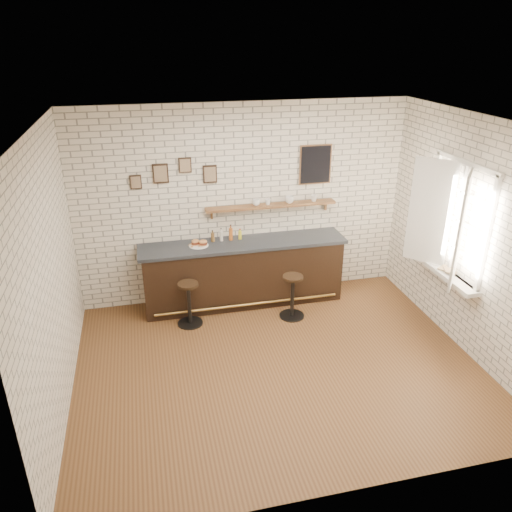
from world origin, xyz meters
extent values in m
plane|color=brown|center=(0.00, 0.00, 0.00)|extent=(5.00, 5.00, 0.00)
cube|color=black|center=(-0.08, 1.70, 0.48)|extent=(3.00, 0.58, 0.96)
cube|color=#2D333A|center=(-0.08, 1.70, 0.98)|extent=(3.10, 0.62, 0.05)
cylinder|color=olive|center=(-0.08, 1.38, 0.12)|extent=(2.79, 0.04, 0.04)
cylinder|color=white|center=(-0.74, 1.72, 1.02)|extent=(0.28, 0.28, 0.01)
cylinder|color=#C38744|center=(-0.70, 1.75, 1.02)|extent=(0.05, 0.05, 0.00)
cylinder|color=#C38744|center=(-0.72, 1.70, 1.02)|extent=(0.05, 0.05, 0.00)
cylinder|color=#C38744|center=(-0.85, 1.78, 1.02)|extent=(0.06, 0.06, 0.00)
cylinder|color=#C38744|center=(-0.71, 1.76, 1.02)|extent=(0.06, 0.06, 0.00)
cylinder|color=#C38744|center=(-0.85, 1.66, 1.02)|extent=(0.06, 0.06, 0.00)
cylinder|color=#C38744|center=(-0.69, 1.72, 1.02)|extent=(0.04, 0.04, 0.00)
cylinder|color=#C38744|center=(-0.74, 1.66, 1.02)|extent=(0.05, 0.05, 0.00)
cylinder|color=#C38744|center=(-0.85, 1.65, 1.02)|extent=(0.04, 0.04, 0.00)
cylinder|color=#C38744|center=(-0.88, 1.73, 1.02)|extent=(0.05, 0.05, 0.00)
cylinder|color=#C38744|center=(-0.70, 1.67, 1.02)|extent=(0.06, 0.06, 0.00)
cylinder|color=#C38744|center=(-0.84, 1.74, 1.02)|extent=(0.04, 0.04, 0.00)
cylinder|color=brown|center=(-0.52, 1.83, 1.08)|extent=(0.05, 0.05, 0.14)
cylinder|color=brown|center=(-0.52, 1.83, 1.16)|extent=(0.02, 0.02, 0.03)
cylinder|color=black|center=(-0.52, 1.83, 1.18)|extent=(0.02, 0.02, 0.01)
cylinder|color=silver|center=(-0.39, 1.83, 1.09)|extent=(0.05, 0.05, 0.15)
cylinder|color=silver|center=(-0.39, 1.83, 1.18)|extent=(0.02, 0.02, 0.03)
cylinder|color=black|center=(-0.39, 1.83, 1.20)|extent=(0.02, 0.02, 0.01)
cylinder|color=#A9531B|center=(-0.24, 1.83, 1.10)|extent=(0.06, 0.06, 0.19)
cylinder|color=#A9531B|center=(-0.24, 1.83, 1.22)|extent=(0.02, 0.02, 0.04)
cylinder|color=black|center=(-0.24, 1.83, 1.25)|extent=(0.02, 0.02, 0.01)
cylinder|color=yellow|center=(-0.10, 1.83, 1.07)|extent=(0.05, 0.05, 0.13)
cylinder|color=yellow|center=(-0.10, 1.83, 1.15)|extent=(0.02, 0.02, 0.03)
cylinder|color=maroon|center=(-0.10, 1.83, 1.17)|extent=(0.03, 0.03, 0.01)
cylinder|color=black|center=(-0.97, 1.24, 0.01)|extent=(0.37, 0.37, 0.02)
cylinder|color=black|center=(-0.97, 1.24, 0.32)|extent=(0.05, 0.05, 0.60)
cylinder|color=black|center=(-0.97, 1.24, 0.64)|extent=(0.38, 0.38, 0.04)
cylinder|color=black|center=(0.52, 1.10, 0.01)|extent=(0.37, 0.37, 0.02)
cylinder|color=black|center=(0.52, 1.10, 0.33)|extent=(0.06, 0.06, 0.61)
cylinder|color=black|center=(0.52, 1.10, 0.65)|extent=(0.32, 0.32, 0.04)
cube|color=brown|center=(0.40, 1.90, 1.48)|extent=(2.00, 0.18, 0.04)
cube|color=brown|center=(-0.50, 1.97, 1.40)|extent=(0.03, 0.04, 0.16)
cube|color=brown|center=(1.30, 1.97, 1.40)|extent=(0.03, 0.04, 0.16)
imported|color=white|center=(0.17, 1.90, 1.55)|extent=(0.15, 0.15, 0.09)
imported|color=white|center=(0.35, 1.90, 1.54)|extent=(0.12, 0.12, 0.08)
imported|color=white|center=(0.68, 1.90, 1.55)|extent=(0.17, 0.17, 0.11)
imported|color=white|center=(1.08, 1.90, 1.55)|extent=(0.11, 0.11, 0.10)
cube|color=black|center=(-1.20, 1.98, 2.05)|extent=(0.22, 0.02, 0.28)
cube|color=black|center=(-0.85, 1.98, 2.15)|extent=(0.18, 0.02, 0.22)
cube|color=black|center=(-0.50, 1.98, 2.00)|extent=(0.20, 0.02, 0.26)
cube|color=black|center=(-1.55, 1.98, 1.95)|extent=(0.16, 0.02, 0.20)
cube|color=black|center=(1.10, 1.98, 2.05)|extent=(0.46, 0.02, 0.56)
cube|color=white|center=(2.40, 0.30, 0.90)|extent=(0.20, 1.35, 0.06)
cube|color=white|center=(2.47, 0.30, 2.40)|extent=(0.05, 1.30, 0.06)
cube|color=white|center=(2.47, 0.30, 0.90)|extent=(0.05, 1.30, 0.06)
cube|color=white|center=(2.47, -0.30, 1.65)|extent=(0.05, 0.06, 1.50)
cube|color=white|center=(2.47, 0.90, 1.65)|extent=(0.05, 0.06, 1.50)
cube|color=white|center=(2.32, 0.00, 1.65)|extent=(0.40, 0.46, 1.46)
cube|color=white|center=(2.32, 0.60, 1.65)|extent=(0.40, 0.46, 1.46)
imported|color=tan|center=(2.38, 0.23, 0.94)|extent=(0.28, 0.31, 0.02)
imported|color=tan|center=(2.38, 0.27, 0.96)|extent=(0.22, 0.24, 0.02)
camera|label=1|loc=(-1.46, -5.02, 3.87)|focal=35.00mm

